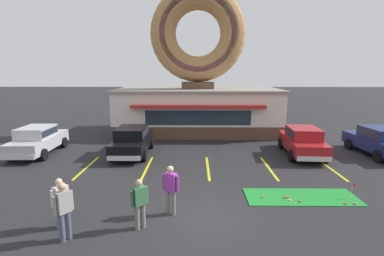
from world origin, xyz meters
name	(u,v)px	position (x,y,z in m)	size (l,w,h in m)	color
ground_plane	(197,216)	(0.00, 0.00, 0.00)	(160.00, 160.00, 0.00)	#232326
donut_shop_building	(198,84)	(0.10, 13.94, 3.74)	(12.30, 6.75, 10.96)	brown
putting_mat	(301,197)	(3.93, 1.55, 0.01)	(4.17, 1.58, 0.03)	#1E842D
mini_donut_near_left	(289,197)	(3.43, 1.47, 0.05)	(0.13, 0.13, 0.04)	#D17F47
mini_donut_near_right	(346,203)	(5.31, 0.93, 0.05)	(0.13, 0.13, 0.04)	#A5724C
mini_donut_mid_left	(290,200)	(3.41, 1.20, 0.05)	(0.13, 0.13, 0.04)	#E5C666
mini_donut_mid_centre	(355,204)	(5.63, 0.91, 0.05)	(0.13, 0.13, 0.04)	#D8667F
mini_donut_mid_right	(263,197)	(2.46, 1.47, 0.05)	(0.13, 0.13, 0.04)	#D8667F
mini_donut_far_left	(285,198)	(3.28, 1.40, 0.05)	(0.13, 0.13, 0.04)	brown
mini_donut_far_centre	(300,201)	(3.73, 1.09, 0.05)	(0.13, 0.13, 0.04)	brown
golf_ball	(295,200)	(3.61, 1.22, 0.05)	(0.04, 0.04, 0.04)	white
putting_flag_pin	(353,187)	(5.80, 1.46, 0.44)	(0.13, 0.01, 0.55)	silver
car_navy	(379,140)	(10.26, 7.37, 0.87)	(2.19, 4.66, 1.60)	navy
car_black	(132,140)	(-3.65, 7.35, 0.87)	(1.99, 4.57, 1.60)	black
car_silver	(38,139)	(-9.09, 7.42, 0.87)	(2.09, 4.61, 1.60)	#B2B5BA
car_red	(302,140)	(5.95, 7.34, 0.87)	(2.20, 4.66, 1.60)	maroon
pedestrian_blue_sweater_man	(64,209)	(-3.72, -1.45, 0.96)	(0.42, 0.50, 1.72)	#474C66
pedestrian_hooded_kid	(60,201)	(-4.12, -0.77, 0.87)	(0.40, 0.53, 1.58)	slate
pedestrian_leather_jacket_man	(140,202)	(-1.74, -0.78, 0.86)	(0.48, 0.43, 1.57)	slate
pedestrian_clipboard_woman	(171,188)	(-0.89, 0.15, 0.93)	(0.56, 0.37, 1.68)	slate
trash_bin	(126,132)	(-4.92, 11.24, 0.50)	(0.57, 0.57, 0.97)	#1E662D
parking_stripe_far_left	(87,167)	(-5.45, 5.00, 0.00)	(0.12, 3.60, 0.01)	yellow
parking_stripe_left	(147,168)	(-2.45, 5.00, 0.00)	(0.12, 3.60, 0.01)	yellow
parking_stripe_mid_left	(208,168)	(0.55, 5.00, 0.00)	(0.12, 3.60, 0.01)	yellow
parking_stripe_centre	(269,168)	(3.55, 5.00, 0.00)	(0.12, 3.60, 0.01)	yellow
parking_stripe_mid_right	(330,168)	(6.55, 5.00, 0.00)	(0.12, 3.60, 0.01)	yellow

